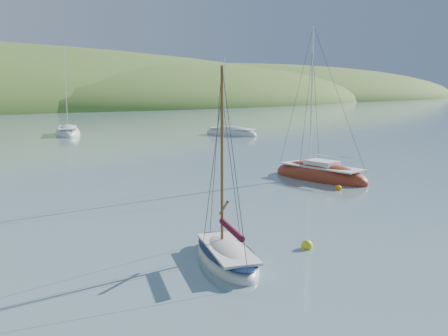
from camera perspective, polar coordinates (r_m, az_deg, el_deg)
ground at (r=21.56m, az=11.19°, el=-9.30°), size 700.00×700.00×0.00m
daysailer_white at (r=19.91m, az=0.30°, el=-10.10°), size 3.88×5.65×8.16m
sloop_red at (r=37.92m, az=10.90°, el=-0.90°), size 3.13×8.29×12.12m
distant_sloop_b at (r=75.12m, az=-17.40°, el=3.80°), size 6.65×10.01×13.48m
distant_sloop_d at (r=71.28m, az=0.79°, el=3.93°), size 5.11×8.90×12.01m
mooring_buoys at (r=24.87m, az=2.96°, el=-6.33°), size 21.57×9.29×0.49m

